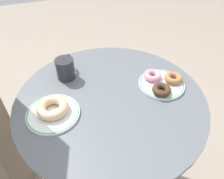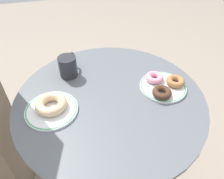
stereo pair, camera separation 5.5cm
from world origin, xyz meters
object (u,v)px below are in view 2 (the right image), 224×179
(cafe_table, at_px, (110,132))
(donut_chocolate, at_px, (162,92))
(donut_cinnamon, at_px, (175,81))
(donut_pink_frosted, at_px, (154,77))
(donut_glazed, at_px, (51,104))
(coffee_mug, at_px, (68,66))
(plate_right, at_px, (163,87))
(plate_left, at_px, (52,110))

(cafe_table, distance_m, donut_chocolate, 0.34)
(donut_cinnamon, distance_m, donut_pink_frosted, 0.09)
(donut_glazed, xyz_separation_m, coffee_mug, (0.09, 0.21, 0.02))
(cafe_table, bearing_deg, plate_right, -1.07)
(cafe_table, relative_size, donut_pink_frosted, 9.94)
(plate_left, distance_m, donut_chocolate, 0.45)
(plate_right, height_order, donut_cinnamon, donut_cinnamon)
(donut_chocolate, bearing_deg, cafe_table, 166.05)
(plate_left, bearing_deg, cafe_table, 4.16)
(coffee_mug, bearing_deg, cafe_table, -53.46)
(donut_cinnamon, relative_size, donut_pink_frosted, 1.00)
(plate_left, relative_size, coffee_mug, 1.72)
(cafe_table, height_order, donut_cinnamon, donut_cinnamon)
(cafe_table, xyz_separation_m, coffee_mug, (-0.15, 0.20, 0.29))
(plate_right, xyz_separation_m, donut_cinnamon, (0.06, 0.01, 0.02))
(plate_left, xyz_separation_m, donut_glazed, (0.00, 0.01, 0.02))
(donut_pink_frosted, xyz_separation_m, donut_chocolate, (-0.01, -0.10, 0.00))
(plate_right, distance_m, coffee_mug, 0.44)
(cafe_table, distance_m, donut_glazed, 0.36)
(cafe_table, height_order, donut_pink_frosted, donut_pink_frosted)
(donut_chocolate, bearing_deg, donut_cinnamon, 31.51)
(plate_right, xyz_separation_m, coffee_mug, (-0.38, 0.20, 0.04))
(cafe_table, distance_m, donut_pink_frosted, 0.34)
(plate_right, bearing_deg, donut_pink_frosted, 113.29)
(plate_left, bearing_deg, plate_right, 1.55)
(donut_pink_frosted, height_order, donut_chocolate, same)
(donut_cinnamon, bearing_deg, plate_left, -177.96)
(coffee_mug, bearing_deg, donut_glazed, -113.52)
(plate_left, xyz_separation_m, plate_right, (0.48, 0.01, -0.00))
(donut_pink_frosted, height_order, coffee_mug, coffee_mug)
(donut_glazed, bearing_deg, coffee_mug, 66.48)
(plate_right, bearing_deg, donut_glazed, -179.49)
(donut_pink_frosted, bearing_deg, donut_cinnamon, -30.22)
(donut_pink_frosted, bearing_deg, plate_right, -66.71)
(plate_left, relative_size, donut_chocolate, 2.56)
(donut_glazed, bearing_deg, donut_pink_frosted, 7.06)
(cafe_table, xyz_separation_m, plate_right, (0.24, -0.00, 0.24))
(donut_cinnamon, xyz_separation_m, donut_chocolate, (-0.09, -0.05, 0.00))
(donut_glazed, xyz_separation_m, donut_cinnamon, (0.53, 0.01, -0.00))
(plate_left, height_order, donut_pink_frosted, donut_pink_frosted)
(donut_glazed, distance_m, donut_pink_frosted, 0.45)
(donut_chocolate, xyz_separation_m, coffee_mug, (-0.35, 0.25, 0.02))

